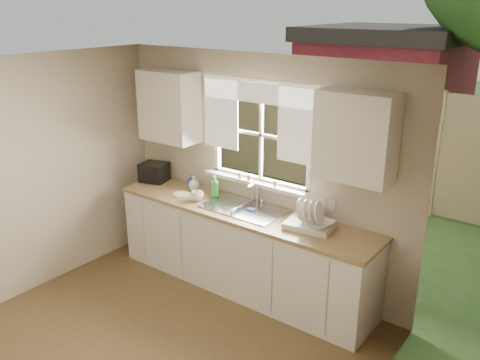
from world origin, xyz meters
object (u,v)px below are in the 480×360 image
Objects in this scene: soap_bottle_a at (215,186)px; cup at (197,196)px; dish_rack at (310,220)px; black_appliance at (154,172)px.

cup is (-0.08, -0.20, -0.08)m from soap_bottle_a.
dish_rack reaches higher than black_appliance.
cup is at bearing -174.19° from dish_rack.
black_appliance is (-0.94, -0.02, -0.02)m from soap_bottle_a.
soap_bottle_a is at bearing 177.13° from dish_rack.
soap_bottle_a reaches higher than cup.
black_appliance is at bearing 178.85° from dish_rack.
black_appliance reaches higher than cup.
cup is 0.45× the size of black_appliance.
soap_bottle_a is 0.94m from black_appliance.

